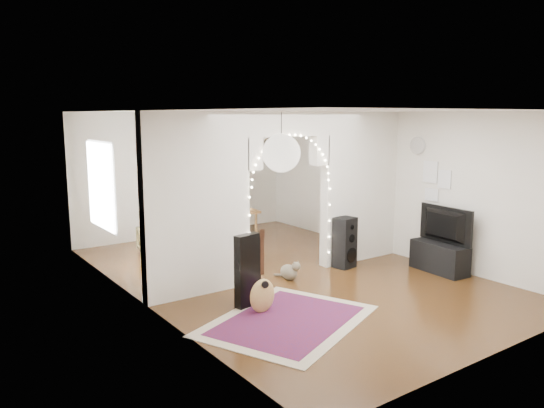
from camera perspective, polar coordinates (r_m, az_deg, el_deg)
floor at (r=8.98m, az=1.60°, el=-7.56°), size 7.50×7.50×0.00m
ceiling at (r=8.58m, az=1.69°, el=9.95°), size 5.00×7.50×0.02m
wall_back at (r=11.86m, az=-9.38°, el=3.18°), size 5.00×0.02×2.70m
wall_front at (r=6.17m, az=23.22°, el=-3.32°), size 5.00×0.02×2.70m
wall_left at (r=7.45m, az=-13.86°, el=-0.70°), size 0.02×7.50×2.70m
wall_right at (r=10.36m, az=12.74°, el=2.17°), size 0.02×7.50×2.70m
divider_wall at (r=8.66m, az=1.65°, el=1.48°), size 5.00×0.20×2.70m
fairy_lights at (r=8.54m, az=2.18°, el=2.21°), size 1.64×0.04×1.60m
window at (r=9.12m, az=-17.93°, el=1.91°), size 0.04×1.20×1.40m
wall_clock at (r=9.89m, az=15.42°, el=6.08°), size 0.03×0.31×0.31m
picture_frames at (r=9.70m, az=17.09°, el=2.38°), size 0.02×0.50×0.70m
paper_lantern at (r=5.53m, az=1.01°, el=5.49°), size 0.40×0.40×0.40m
ceiling_fan at (r=10.25m, az=-5.17°, el=8.17°), size 1.10×1.10×0.30m
area_rug at (r=7.04m, az=1.71°, el=-12.42°), size 2.68×2.39×0.02m
guitar_case at (r=7.39m, az=-2.65°, el=-7.17°), size 0.41×0.20×1.03m
acoustic_guitar at (r=7.18m, az=-1.05°, el=-8.40°), size 0.42×0.27×0.98m
tabby_cat at (r=8.65m, az=1.92°, el=-7.26°), size 0.31×0.52×0.34m
floor_speaker at (r=9.34m, az=7.83°, el=-4.14°), size 0.39×0.36×0.89m
media_console at (r=9.48m, az=17.57°, el=-5.51°), size 0.48×1.03×0.50m
tv at (r=9.35m, az=17.74°, el=-2.19°), size 0.23×1.08×0.62m
bookcase at (r=11.74m, az=-8.31°, el=0.82°), size 1.76×0.70×1.76m
dining_table at (r=10.63m, az=-5.03°, el=-1.10°), size 1.26×0.89×0.76m
flower_vase at (r=10.60m, az=-5.04°, el=-0.20°), size 0.20×0.20×0.19m
dining_chair_left at (r=10.54m, az=-12.58°, el=-3.78°), size 0.58×0.59×0.50m
dining_chair_right at (r=9.42m, az=-3.86°, el=-5.25°), size 0.68×0.69×0.48m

